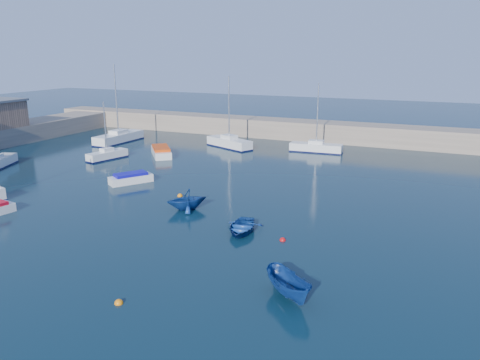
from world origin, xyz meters
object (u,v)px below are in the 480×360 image
at_px(dinghy_center, 241,227).
at_px(dinghy_right, 289,286).
at_px(sailboat_4, 119,137).
at_px(sailboat_6, 316,147).
at_px(dinghy_left, 187,199).
at_px(motorboat_1, 131,178).
at_px(sailboat_5, 229,142).
at_px(motorboat_2, 161,151).
at_px(sailboat_3, 107,155).

distance_m(dinghy_center, dinghy_right, 9.35).
xyz_separation_m(sailboat_4, dinghy_right, (34.84, -31.31, 0.01)).
bearing_deg(sailboat_4, dinghy_center, -36.97).
bearing_deg(sailboat_6, sailboat_4, 96.37).
relative_size(sailboat_6, dinghy_left, 2.68).
relative_size(motorboat_1, dinghy_center, 1.16).
bearing_deg(sailboat_6, dinghy_right, -170.69).
height_order(sailboat_4, sailboat_5, sailboat_4).
xyz_separation_m(motorboat_1, motorboat_2, (-4.09, 11.52, 0.06)).
bearing_deg(sailboat_5, sailboat_4, 124.38).
bearing_deg(motorboat_1, sailboat_3, 172.96).
relative_size(motorboat_2, dinghy_left, 1.71).
xyz_separation_m(sailboat_5, dinghy_center, (13.44, -26.78, -0.29)).
relative_size(sailboat_4, motorboat_2, 1.95).
height_order(dinghy_center, dinghy_left, dinghy_left).
height_order(sailboat_3, dinghy_center, sailboat_3).
distance_m(sailboat_4, sailboat_6, 27.14).
bearing_deg(sailboat_6, motorboat_2, 116.97).
relative_size(motorboat_2, dinghy_center, 1.51).
bearing_deg(dinghy_right, sailboat_5, 70.99).
xyz_separation_m(dinghy_center, dinghy_left, (-5.92, 2.71, 0.46)).
bearing_deg(motorboat_2, dinghy_right, -86.05).
bearing_deg(sailboat_4, motorboat_2, -23.93).
bearing_deg(dinghy_center, sailboat_6, 84.37).
height_order(sailboat_3, sailboat_4, sailboat_4).
bearing_deg(dinghy_right, sailboat_3, 94.63).
bearing_deg(sailboat_6, dinghy_center, -178.82).
relative_size(motorboat_2, dinghy_right, 1.51).
bearing_deg(sailboat_3, dinghy_left, -20.11).
bearing_deg(dinghy_right, motorboat_2, 84.78).
distance_m(motorboat_2, dinghy_center, 26.68).
xyz_separation_m(sailboat_6, dinghy_right, (8.10, -35.91, 0.10)).
height_order(sailboat_5, dinghy_left, sailboat_5).
relative_size(sailboat_3, sailboat_5, 0.72).
bearing_deg(sailboat_4, sailboat_6, 12.35).
relative_size(sailboat_3, dinghy_left, 2.10).
bearing_deg(sailboat_3, dinghy_center, -17.84).
distance_m(motorboat_1, dinghy_center, 16.49).
bearing_deg(motorboat_1, motorboat_2, 142.42).
xyz_separation_m(sailboat_3, motorboat_2, (4.67, 4.19, -0.01)).
bearing_deg(sailboat_6, sailboat_5, 95.81).
bearing_deg(sailboat_5, motorboat_2, 169.83).
distance_m(sailboat_3, sailboat_5, 15.72).
bearing_deg(sailboat_4, motorboat_1, -46.72).
xyz_separation_m(dinghy_left, dinghy_right, (11.73, -10.04, -0.14)).
xyz_separation_m(sailboat_3, sailboat_5, (10.06, 12.08, 0.13)).
bearing_deg(sailboat_3, sailboat_5, 64.38).
height_order(motorboat_2, dinghy_right, dinghy_right).
bearing_deg(dinghy_left, dinghy_center, 18.78).
height_order(sailboat_6, dinghy_right, sailboat_6).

